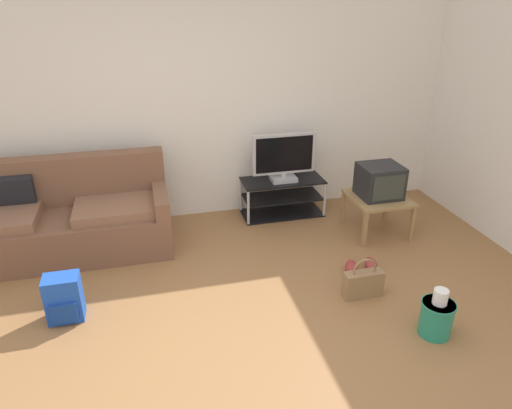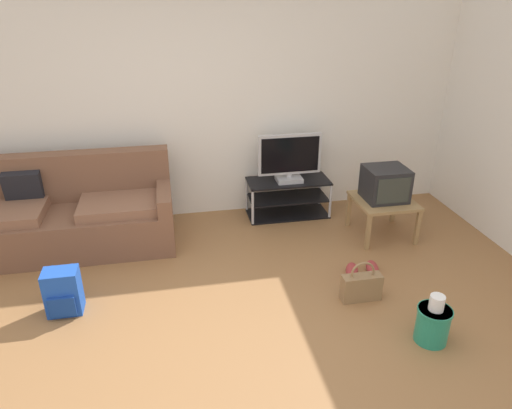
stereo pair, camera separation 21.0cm
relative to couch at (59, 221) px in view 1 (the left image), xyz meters
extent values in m
cube|color=olive|center=(1.39, -1.87, -0.35)|extent=(9.00, 9.80, 0.02)
cube|color=silver|center=(1.39, 0.58, 1.01)|extent=(9.00, 0.10, 2.70)
cube|color=brown|center=(0.01, -0.06, -0.13)|extent=(2.13, 0.81, 0.42)
cube|color=brown|center=(0.01, 0.25, 0.33)|extent=(2.13, 0.20, 0.51)
cube|color=brown|center=(1.00, -0.06, 0.17)|extent=(0.14, 0.81, 0.19)
cube|color=brown|center=(0.59, -0.12, 0.13)|extent=(0.85, 0.57, 0.10)
cube|color=black|center=(-0.37, 0.13, 0.28)|extent=(0.36, 0.17, 0.37)
cube|color=black|center=(2.41, 0.28, 0.08)|extent=(0.94, 0.42, 0.02)
cube|color=black|center=(2.41, 0.28, -0.12)|extent=(0.90, 0.40, 0.02)
cube|color=black|center=(2.41, 0.28, -0.33)|extent=(0.94, 0.42, 0.02)
cylinder|color=#B7B7BC|center=(1.95, 0.09, -0.12)|extent=(0.03, 0.03, 0.43)
cylinder|color=#B7B7BC|center=(2.86, 0.09, -0.12)|extent=(0.03, 0.03, 0.43)
cylinder|color=#B7B7BC|center=(1.95, 0.47, -0.12)|extent=(0.03, 0.03, 0.43)
cylinder|color=#B7B7BC|center=(2.86, 0.47, -0.12)|extent=(0.03, 0.03, 0.43)
cube|color=#B2B2B7|center=(2.41, 0.26, 0.12)|extent=(0.29, 0.22, 0.05)
cube|color=#B2B2B7|center=(2.41, 0.26, 0.16)|extent=(0.05, 0.04, 0.04)
cube|color=#B2B2B7|center=(2.41, 0.26, 0.41)|extent=(0.72, 0.04, 0.46)
cube|color=black|center=(2.41, 0.24, 0.41)|extent=(0.66, 0.01, 0.40)
cube|color=#9E7A4C|center=(3.27, -0.40, 0.06)|extent=(0.60, 0.60, 0.03)
cube|color=#9E7A4C|center=(3.00, -0.67, -0.15)|extent=(0.04, 0.04, 0.39)
cube|color=#9E7A4C|center=(3.54, -0.67, -0.15)|extent=(0.04, 0.04, 0.39)
cube|color=#9E7A4C|center=(3.00, -0.13, -0.15)|extent=(0.04, 0.04, 0.39)
cube|color=#9E7A4C|center=(3.54, -0.13, -0.15)|extent=(0.04, 0.04, 0.39)
cube|color=#232326|center=(3.27, -0.38, 0.25)|extent=(0.42, 0.38, 0.35)
cube|color=#333833|center=(3.27, -0.57, 0.25)|extent=(0.35, 0.01, 0.27)
cube|color=blue|center=(0.14, -1.14, -0.15)|extent=(0.28, 0.19, 0.39)
cube|color=navy|center=(0.14, -1.26, -0.22)|extent=(0.21, 0.04, 0.17)
cylinder|color=navy|center=(0.07, -1.03, -0.13)|extent=(0.04, 0.04, 0.31)
cylinder|color=navy|center=(0.22, -1.03, -0.13)|extent=(0.04, 0.04, 0.31)
cube|color=olive|center=(2.61, -1.45, -0.22)|extent=(0.34, 0.12, 0.24)
torus|color=olive|center=(2.61, -1.45, -0.07)|extent=(0.21, 0.02, 0.21)
cylinder|color=#238466|center=(2.93, -2.05, -0.20)|extent=(0.25, 0.25, 0.29)
cylinder|color=#238466|center=(2.93, -2.05, -0.07)|extent=(0.26, 0.26, 0.02)
cylinder|color=white|center=(2.93, -2.05, -0.01)|extent=(0.11, 0.11, 0.14)
ellipsoid|color=#993333|center=(2.68, -1.09, -0.30)|extent=(0.20, 0.28, 0.09)
ellipsoid|color=#993333|center=(2.88, -1.09, -0.30)|extent=(0.17, 0.28, 0.09)
camera|label=1|loc=(0.88, -4.51, 2.11)|focal=32.86mm
camera|label=2|loc=(1.09, -4.55, 2.11)|focal=32.86mm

